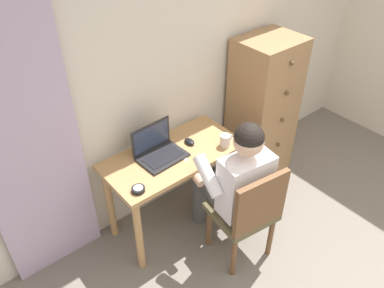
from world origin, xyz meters
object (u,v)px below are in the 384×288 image
object	(u,v)px
coffee_mug	(225,140)
desk	(174,167)
chair	(248,212)
desk_clock	(138,189)
dresser	(263,109)
computer_mouse	(189,142)
person_seated	(234,178)
laptop	(159,150)

from	to	relation	value
coffee_mug	desk	bearing A→B (deg)	155.14
chair	desk_clock	world-z (taller)	chair
dresser	desk	bearing A→B (deg)	-176.93
computer_mouse	desk	bearing A→B (deg)	-169.17
desk	dresser	xyz separation A→B (m)	(1.05, 0.06, 0.07)
chair	computer_mouse	xyz separation A→B (m)	(-0.01, 0.64, 0.25)
dresser	coffee_mug	size ratio (longest dim) A/B	11.08
dresser	person_seated	world-z (taller)	dresser
dresser	laptop	bearing A→B (deg)	-179.65
laptop	coffee_mug	bearing A→B (deg)	-25.45
desk	person_seated	bearing A→B (deg)	-64.71
desk	coffee_mug	world-z (taller)	coffee_mug
dresser	person_seated	size ratio (longest dim) A/B	1.12
dresser	computer_mouse	xyz separation A→B (m)	(-0.88, -0.03, 0.07)
chair	laptop	distance (m)	0.78
dresser	coffee_mug	distance (m)	0.73
computer_mouse	desk_clock	distance (m)	0.63
chair	person_seated	bearing A→B (deg)	83.18
coffee_mug	dresser	bearing A→B (deg)	18.46
chair	coffee_mug	xyz separation A→B (m)	(0.18, 0.45, 0.29)
coffee_mug	desk_clock	bearing A→B (deg)	-179.92
desk_clock	coffee_mug	size ratio (longest dim) A/B	0.75
computer_mouse	person_seated	bearing A→B (deg)	-82.74
chair	person_seated	size ratio (longest dim) A/B	0.73
person_seated	computer_mouse	distance (m)	0.47
laptop	computer_mouse	size ratio (longest dim) A/B	3.54
chair	person_seated	distance (m)	0.26
laptop	desk_clock	distance (m)	0.39
chair	desk_clock	size ratio (longest dim) A/B	9.63
desk	computer_mouse	xyz separation A→B (m)	(0.18, 0.02, 0.14)
computer_mouse	desk_clock	world-z (taller)	computer_mouse
laptop	person_seated	bearing A→B (deg)	-58.31
desk_clock	dresser	bearing A→B (deg)	8.84
desk_clock	coffee_mug	distance (m)	0.79
coffee_mug	chair	bearing A→B (deg)	-112.27
person_seated	computer_mouse	size ratio (longest dim) A/B	11.85
desk	person_seated	distance (m)	0.49
laptop	coffee_mug	xyz separation A→B (m)	(0.46, -0.22, -0.00)
dresser	person_seated	bearing A→B (deg)	-149.58
chair	laptop	bearing A→B (deg)	112.72
laptop	coffee_mug	world-z (taller)	laptop
laptop	coffee_mug	distance (m)	0.51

